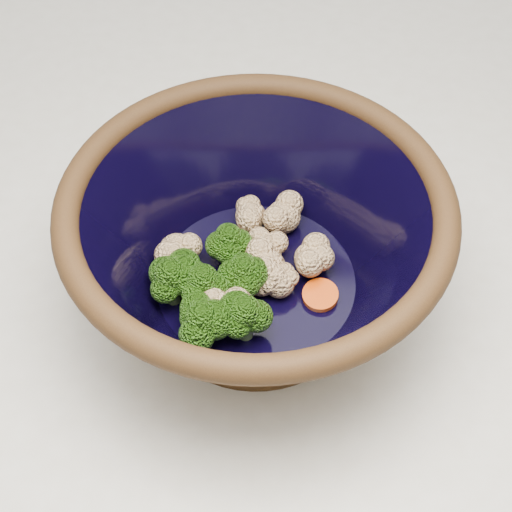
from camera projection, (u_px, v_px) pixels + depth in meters
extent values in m
cube|color=silver|center=(231.00, 417.00, 1.09)|extent=(1.20, 1.20, 0.90)
cylinder|color=black|center=(256.00, 296.00, 0.68)|extent=(0.20, 0.20, 0.01)
torus|color=black|center=(256.00, 204.00, 0.58)|extent=(0.33, 0.33, 0.02)
cylinder|color=black|center=(256.00, 280.00, 0.66)|extent=(0.18, 0.18, 0.00)
cylinder|color=#608442|center=(186.00, 285.00, 0.64)|extent=(0.01, 0.01, 0.02)
ellipsoid|color=#366613|center=(184.00, 270.00, 0.62)|extent=(0.04, 0.04, 0.03)
cylinder|color=#608442|center=(204.00, 337.00, 0.60)|extent=(0.01, 0.01, 0.02)
ellipsoid|color=#366613|center=(202.00, 320.00, 0.58)|extent=(0.04, 0.04, 0.04)
cylinder|color=#608442|center=(244.00, 286.00, 0.64)|extent=(0.01, 0.01, 0.02)
ellipsoid|color=#366613|center=(243.00, 271.00, 0.62)|extent=(0.04, 0.04, 0.03)
cylinder|color=#608442|center=(173.00, 293.00, 0.63)|extent=(0.01, 0.01, 0.02)
ellipsoid|color=#366613|center=(170.00, 276.00, 0.61)|extent=(0.04, 0.04, 0.04)
cylinder|color=#608442|center=(204.00, 298.00, 0.63)|extent=(0.01, 0.01, 0.02)
ellipsoid|color=#366613|center=(203.00, 281.00, 0.61)|extent=(0.04, 0.04, 0.04)
cylinder|color=#608442|center=(229.00, 254.00, 0.66)|extent=(0.01, 0.01, 0.02)
ellipsoid|color=#366613|center=(229.00, 239.00, 0.64)|extent=(0.04, 0.04, 0.03)
cylinder|color=#608442|center=(203.00, 328.00, 0.61)|extent=(0.01, 0.01, 0.02)
ellipsoid|color=#366613|center=(202.00, 314.00, 0.59)|extent=(0.04, 0.04, 0.03)
cylinder|color=#608442|center=(245.00, 329.00, 0.61)|extent=(0.01, 0.01, 0.02)
ellipsoid|color=#366613|center=(245.00, 313.00, 0.59)|extent=(0.04, 0.04, 0.04)
sphere|color=beige|center=(224.00, 311.00, 0.61)|extent=(0.03, 0.03, 0.03)
sphere|color=beige|center=(262.00, 280.00, 0.64)|extent=(0.03, 0.03, 0.03)
sphere|color=beige|center=(221.00, 314.00, 0.61)|extent=(0.03, 0.03, 0.03)
sphere|color=beige|center=(251.00, 216.00, 0.68)|extent=(0.03, 0.03, 0.03)
sphere|color=beige|center=(279.00, 283.00, 0.64)|extent=(0.03, 0.03, 0.03)
sphere|color=beige|center=(213.00, 293.00, 0.63)|extent=(0.03, 0.03, 0.03)
sphere|color=beige|center=(268.00, 267.00, 0.64)|extent=(0.03, 0.03, 0.03)
sphere|color=beige|center=(266.00, 249.00, 0.66)|extent=(0.03, 0.03, 0.03)
sphere|color=beige|center=(284.00, 217.00, 0.68)|extent=(0.03, 0.03, 0.03)
sphere|color=beige|center=(310.00, 259.00, 0.65)|extent=(0.03, 0.03, 0.03)
sphere|color=beige|center=(177.00, 251.00, 0.65)|extent=(0.03, 0.03, 0.03)
cylinder|color=#DC4209|center=(229.00, 247.00, 0.67)|extent=(0.03, 0.03, 0.01)
cylinder|color=#DC4209|center=(257.00, 280.00, 0.65)|extent=(0.03, 0.03, 0.01)
cylinder|color=#DC4209|center=(226.00, 310.00, 0.63)|extent=(0.03, 0.03, 0.01)
cylinder|color=#DC4209|center=(320.00, 295.00, 0.64)|extent=(0.03, 0.03, 0.01)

